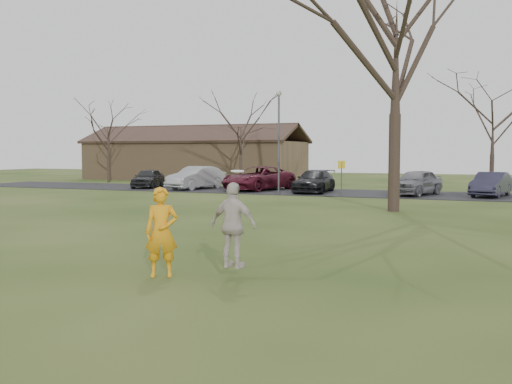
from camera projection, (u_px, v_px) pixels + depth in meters
ground at (183, 277)px, 11.75m from camera, size 120.00×120.00×0.00m
parking_strip at (385, 194)px, 34.86m from camera, size 62.00×6.50×0.04m
player_defender at (162, 232)px, 11.79m from camera, size 0.80×0.71×1.85m
car_0 at (148, 178)px, 40.76m from camera, size 2.60×4.24×1.35m
car_1 at (196, 178)px, 39.23m from camera, size 2.60×4.95×1.55m
car_2 at (258, 178)px, 38.12m from camera, size 4.03×6.16×1.58m
car_3 at (314, 181)px, 36.06m from camera, size 2.16×4.89×1.39m
car_4 at (416, 182)px, 33.68m from camera, size 3.06×4.80×1.52m
car_5 at (491, 184)px, 32.61m from camera, size 2.39×4.45×1.39m
catching_play at (234, 225)px, 11.45m from camera, size 1.04×0.59×1.96m
building at (195, 159)px, 54.24m from camera, size 20.60×8.50×5.14m
lamp_post at (279, 129)px, 34.52m from camera, size 0.34×0.34×6.27m
sign_yellow at (342, 172)px, 32.74m from camera, size 0.35×0.35×2.08m
big_tree at (396, 48)px, 24.38m from camera, size 9.00×9.00×14.00m
small_tree_row at (466, 132)px, 37.63m from camera, size 55.00×5.90×8.50m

